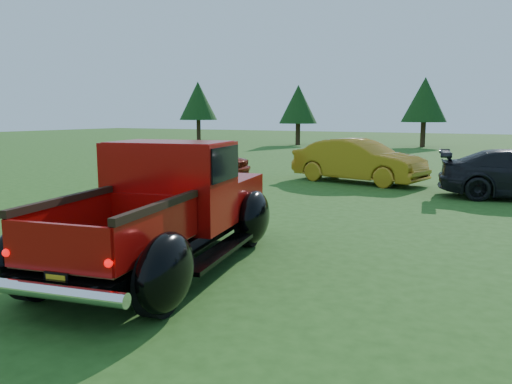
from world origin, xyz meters
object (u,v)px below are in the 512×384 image
tree_far_west (198,101)px  tree_west (298,104)px  tree_mid_left (425,100)px  pickup_truck (171,205)px  show_car_red (193,159)px  show_car_yellow (358,161)px

tree_far_west → tree_west: 10.06m
tree_mid_left → pickup_truck: size_ratio=0.92×
show_car_red → tree_mid_left: bearing=-21.4°
tree_west → tree_far_west: bearing=174.3°
tree_west → pickup_truck: (10.63, -29.55, -2.20)m
tree_far_west → tree_west: tree_far_west is taller
tree_far_west → show_car_yellow: bearing=-44.2°
pickup_truck → show_car_red: size_ratio=1.30×
tree_mid_left → pickup_truck: 31.69m
tree_mid_left → show_car_red: tree_mid_left is taller
tree_far_west → show_car_yellow: 28.73m
tree_far_west → show_car_yellow: tree_far_west is taller
pickup_truck → show_car_red: (-5.75, 8.71, -0.20)m
tree_west → tree_mid_left: tree_mid_left is taller
show_car_yellow → pickup_truck: bearing=-167.6°
pickup_truck → tree_far_west: bearing=113.4°
pickup_truck → show_car_yellow: size_ratio=1.19×
show_car_yellow → tree_west: bearing=40.7°
tree_far_west → pickup_truck: bearing=-56.0°
tree_mid_left → show_car_yellow: bearing=-85.9°
show_car_red → tree_far_west: bearing=23.1°
tree_far_west → tree_mid_left: bearing=3.0°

